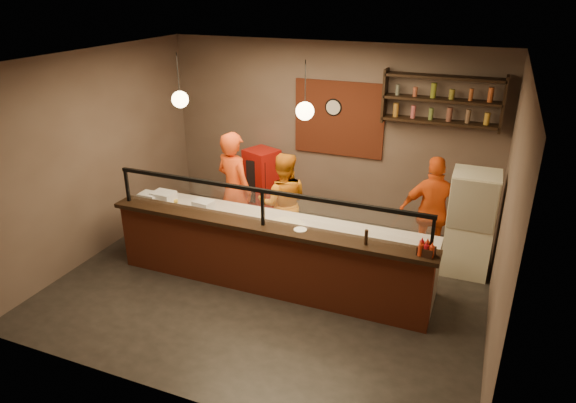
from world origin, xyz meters
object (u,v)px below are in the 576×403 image
at_px(cook_left, 234,190).
at_px(condiment_caddy, 426,251).
at_px(cook_mid, 283,203).
at_px(fridge, 470,223).
at_px(pizza_dough, 285,225).
at_px(cook_right, 433,212).
at_px(pepper_mill, 366,237).
at_px(red_cooler, 262,182).
at_px(wall_clock, 334,107).

height_order(cook_left, condiment_caddy, cook_left).
bearing_deg(cook_mid, cook_left, -16.70).
bearing_deg(condiment_caddy, fridge, 75.90).
xyz_separation_m(pizza_dough, condiment_caddy, (2.00, -0.41, 0.21)).
bearing_deg(cook_left, cook_right, -149.62).
bearing_deg(pepper_mill, red_cooler, 136.18).
xyz_separation_m(cook_right, red_cooler, (-3.20, 0.73, -0.24)).
relative_size(cook_right, pizza_dough, 3.13).
height_order(wall_clock, cook_left, wall_clock).
bearing_deg(pepper_mill, cook_left, 154.00).
bearing_deg(condiment_caddy, pepper_mill, -179.02).
relative_size(wall_clock, cook_left, 0.15).
xyz_separation_m(fridge, pizza_dough, (-2.43, -1.30, 0.11)).
distance_m(fridge, pizza_dough, 2.76).
xyz_separation_m(cook_left, pizza_dough, (1.23, -0.80, -0.07)).
bearing_deg(red_cooler, fridge, 11.11).
height_order(wall_clock, cook_mid, wall_clock).
distance_m(wall_clock, condiment_caddy, 3.60).
height_order(fridge, red_cooler, fridge).
height_order(cook_mid, pizza_dough, cook_mid).
bearing_deg(cook_mid, pepper_mill, 121.06).
relative_size(cook_mid, pizza_dough, 3.00).
distance_m(fridge, red_cooler, 3.83).
relative_size(wall_clock, fridge, 0.19).
relative_size(wall_clock, cook_mid, 0.18).
xyz_separation_m(red_cooler, condiment_caddy, (3.32, -2.47, 0.48)).
xyz_separation_m(wall_clock, cook_mid, (-0.32, -1.51, -1.26)).
height_order(wall_clock, condiment_caddy, wall_clock).
bearing_deg(fridge, cook_left, -172.75).
height_order(wall_clock, pepper_mill, wall_clock).
bearing_deg(cook_left, wall_clock, -105.70).
height_order(cook_right, fridge, cook_right).
distance_m(cook_left, pepper_mill, 2.78).
height_order(red_cooler, pepper_mill, red_cooler).
distance_m(cook_left, fridge, 3.70).
height_order(cook_left, fridge, cook_left).
xyz_separation_m(cook_left, cook_right, (3.11, 0.53, -0.10)).
distance_m(cook_mid, cook_right, 2.32).
bearing_deg(cook_left, cook_mid, -154.84).
bearing_deg(wall_clock, fridge, -23.13).
height_order(wall_clock, pizza_dough, wall_clock).
distance_m(cook_mid, condiment_caddy, 2.72).
xyz_separation_m(wall_clock, pepper_mill, (1.33, -2.79, -0.94)).
relative_size(wall_clock, cook_right, 0.17).
bearing_deg(fridge, condiment_caddy, -104.74).
relative_size(wall_clock, pizza_dough, 0.54).
height_order(fridge, pizza_dough, fridge).
xyz_separation_m(cook_left, pepper_mill, (2.49, -1.21, 0.19)).
distance_m(cook_mid, pepper_mill, 2.12).
bearing_deg(condiment_caddy, red_cooler, 143.41).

